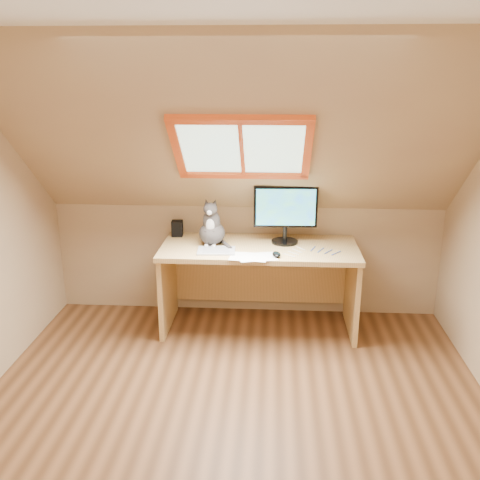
{
  "coord_description": "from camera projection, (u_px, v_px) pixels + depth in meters",
  "views": [
    {
      "loc": [
        0.24,
        -2.89,
        2.16
      ],
      "look_at": [
        -0.01,
        1.0,
        0.93
      ],
      "focal_mm": 40.0,
      "sensor_mm": 36.0,
      "label": 1
    }
  ],
  "objects": [
    {
      "name": "cables",
      "position": [
        313.0,
        251.0,
        4.35
      ],
      "size": [
        0.51,
        0.26,
        0.01
      ],
      "color": "silver",
      "rests_on": "desk"
    },
    {
      "name": "papers",
      "position": [
        254.0,
        256.0,
        4.25
      ],
      "size": [
        0.33,
        0.27,
        0.0
      ],
      "color": "white",
      "rests_on": "desk"
    },
    {
      "name": "desk",
      "position": [
        259.0,
        269.0,
        4.63
      ],
      "size": [
        1.65,
        0.72,
        0.75
      ],
      "color": "tan",
      "rests_on": "ground"
    },
    {
      "name": "room_shell",
      "position": [
        229.0,
        212.0,
        2.9
      ],
      "size": [
        3.52,
        3.52,
        2.41
      ],
      "color": "tan",
      "rests_on": "ground"
    },
    {
      "name": "ground",
      "position": [
        232.0,
        425.0,
        3.42
      ],
      "size": [
        3.5,
        3.5,
        0.0
      ],
      "primitive_type": "plane",
      "color": "brown",
      "rests_on": "ground"
    },
    {
      "name": "graphics_tablet",
      "position": [
        216.0,
        251.0,
        4.36
      ],
      "size": [
        0.32,
        0.23,
        0.01
      ],
      "primitive_type": "cube",
      "rotation": [
        0.0,
        0.0,
        0.05
      ],
      "color": "#B2B2B7",
      "rests_on": "desk"
    },
    {
      "name": "desk_speaker",
      "position": [
        177.0,
        228.0,
        4.76
      ],
      "size": [
        0.1,
        0.1,
        0.14
      ],
      "primitive_type": "cube",
      "rotation": [
        0.0,
        0.0,
        0.07
      ],
      "color": "black",
      "rests_on": "desk"
    },
    {
      "name": "mouse",
      "position": [
        276.0,
        254.0,
        4.24
      ],
      "size": [
        0.09,
        0.13,
        0.04
      ],
      "primitive_type": "ellipsoid",
      "rotation": [
        0.0,
        0.0,
        0.22
      ],
      "color": "black",
      "rests_on": "desk"
    },
    {
      "name": "cat",
      "position": [
        212.0,
        228.0,
        4.5
      ],
      "size": [
        0.24,
        0.28,
        0.41
      ],
      "color": "#433D3B",
      "rests_on": "desk"
    },
    {
      "name": "monitor",
      "position": [
        285.0,
        211.0,
        4.49
      ],
      "size": [
        0.54,
        0.23,
        0.49
      ],
      "color": "black",
      "rests_on": "desk"
    }
  ]
}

